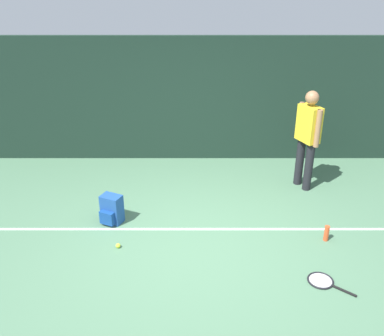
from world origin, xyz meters
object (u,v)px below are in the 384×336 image
at_px(tennis_racket, 322,281).
at_px(backpack, 110,210).
at_px(water_bottle, 325,233).
at_px(tennis_player, 306,134).
at_px(tennis_ball_near_player, 117,246).

distance_m(tennis_racket, backpack, 3.12).
bearing_deg(backpack, water_bottle, 16.10).
distance_m(tennis_player, backpack, 3.40).
bearing_deg(tennis_racket, tennis_player, -58.28).
bearing_deg(tennis_player, water_bottle, 153.30).
bearing_deg(tennis_ball_near_player, tennis_player, 31.72).
height_order(tennis_player, tennis_ball_near_player, tennis_player).
xyz_separation_m(tennis_player, tennis_ball_near_player, (-2.92, -1.81, -0.93)).
height_order(backpack, water_bottle, backpack).
bearing_deg(water_bottle, tennis_racket, -107.41).
distance_m(tennis_racket, tennis_ball_near_player, 2.71).
relative_size(tennis_ball_near_player, water_bottle, 0.29).
height_order(tennis_racket, backpack, backpack).
relative_size(tennis_player, water_bottle, 7.37).
bearing_deg(tennis_racket, water_bottle, -68.70).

